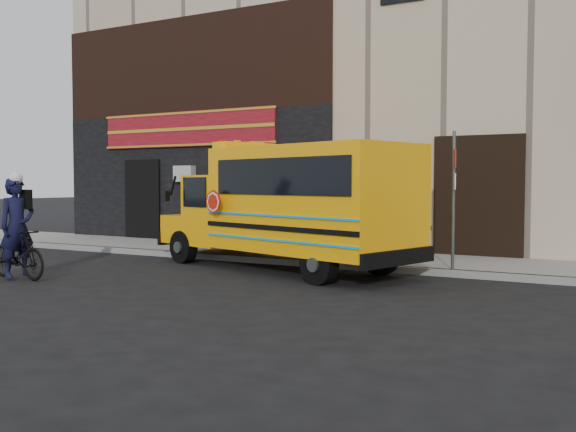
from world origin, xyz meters
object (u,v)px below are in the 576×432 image
(school_bus, at_px, (291,204))
(cyclist, at_px, (17,230))
(bicycle, at_px, (17,253))
(sign_pole, at_px, (454,197))

(school_bus, xyz_separation_m, cyclist, (-4.33, -3.75, -0.49))
(bicycle, distance_m, cyclist, 0.49)
(school_bus, relative_size, bicycle, 4.13)
(school_bus, relative_size, sign_pole, 2.37)
(bicycle, bearing_deg, sign_pole, -54.99)
(sign_pole, distance_m, cyclist, 9.00)
(cyclist, bearing_deg, bicycle, 86.06)
(cyclist, bearing_deg, sign_pole, -49.51)
(school_bus, height_order, sign_pole, sign_pole)
(sign_pole, distance_m, bicycle, 9.07)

